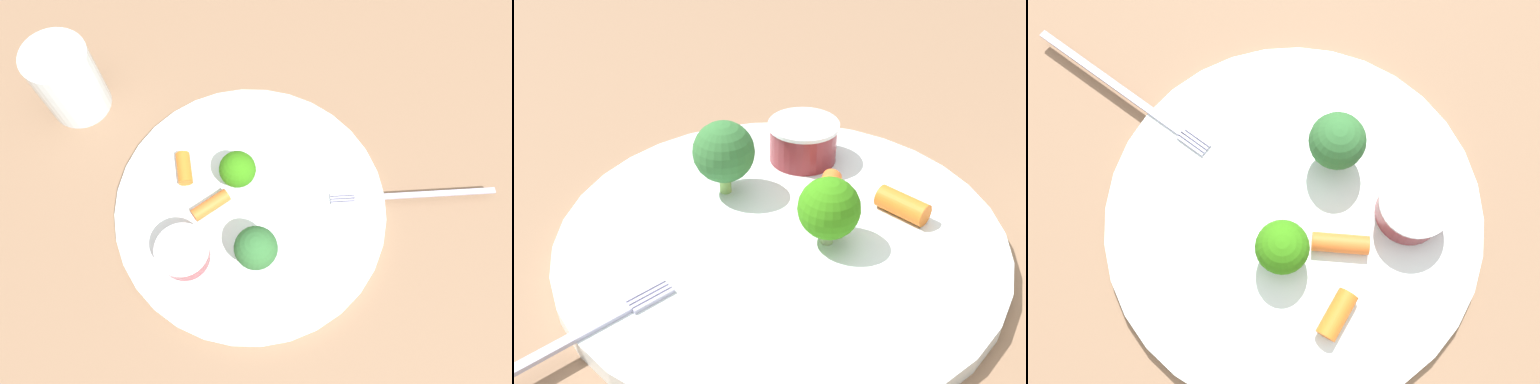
# 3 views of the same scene
# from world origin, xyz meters

# --- Properties ---
(ground_plane) EXTENTS (2.40, 2.40, 0.00)m
(ground_plane) POSITION_xyz_m (0.00, 0.00, 0.00)
(ground_plane) COLOR #85644A
(plate) EXTENTS (0.31, 0.31, 0.01)m
(plate) POSITION_xyz_m (0.00, 0.00, 0.01)
(plate) COLOR white
(plate) RESTS_ON ground_plane
(sauce_cup) EXTENTS (0.06, 0.06, 0.03)m
(sauce_cup) POSITION_xyz_m (0.06, 0.07, 0.03)
(sauce_cup) COLOR maroon
(sauce_cup) RESTS_ON plate
(broccoli_floret_0) EXTENTS (0.05, 0.05, 0.06)m
(broccoli_floret_0) POSITION_xyz_m (-0.01, 0.06, 0.05)
(broccoli_floret_0) COLOR #8ABA5C
(broccoli_floret_0) RESTS_ON plate
(broccoli_floret_1) EXTENTS (0.04, 0.04, 0.05)m
(broccoli_floret_1) POSITION_xyz_m (0.02, -0.03, 0.04)
(broccoli_floret_1) COLOR #8FAA6C
(broccoli_floret_1) RESTS_ON plate
(carrot_stick_0) EXTENTS (0.03, 0.04, 0.02)m
(carrot_stick_0) POSITION_xyz_m (0.08, -0.03, 0.02)
(carrot_stick_0) COLOR orange
(carrot_stick_0) RESTS_ON plate
(carrot_stick_1) EXTENTS (0.04, 0.04, 0.02)m
(carrot_stick_1) POSITION_xyz_m (0.04, 0.01, 0.02)
(carrot_stick_1) COLOR orange
(carrot_stick_1) RESTS_ON plate
(fork) EXTENTS (0.19, 0.04, 0.00)m
(fork) POSITION_xyz_m (-0.18, -0.03, 0.01)
(fork) COLOR #ADABC8
(fork) RESTS_ON plate
(drinking_glass) EXTENTS (0.08, 0.08, 0.10)m
(drinking_glass) POSITION_xyz_m (0.23, -0.12, 0.05)
(drinking_glass) COLOR silver
(drinking_glass) RESTS_ON ground_plane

